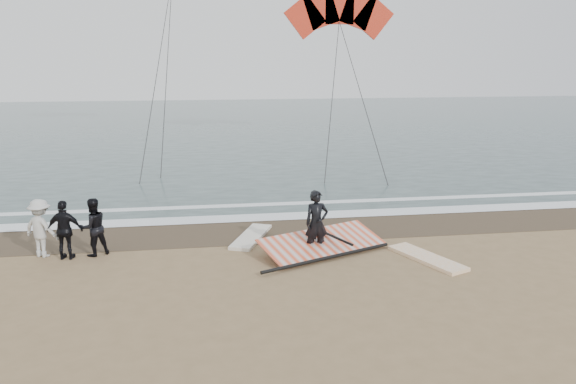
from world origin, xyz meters
The scene contains 11 objects.
ground centered at (0.00, 0.00, 0.00)m, with size 120.00×120.00×0.00m, color #8C704C.
sea centered at (0.00, 33.00, 0.01)m, with size 120.00×54.00×0.02m, color #233838.
wet_sand centered at (0.00, 4.50, 0.01)m, with size 120.00×2.80×0.01m, color #4C3D2B.
foam_near centered at (0.00, 5.90, 0.03)m, with size 120.00×0.90×0.01m, color white.
foam_far centered at (0.00, 7.60, 0.03)m, with size 120.00×0.45×0.01m, color white.
man_main centered at (0.96, 2.08, 0.92)m, with size 0.67×0.44×1.83m, color black.
board_white centered at (3.87, 1.18, 0.05)m, with size 0.68×2.43×0.10m, color white.
board_cream centered at (-0.73, 3.75, 0.05)m, with size 0.64×2.41×0.10m, color silver.
trio_cluster centered at (-5.95, 2.91, 0.82)m, with size 2.51×1.10×1.65m.
sail_rig centered at (1.10, 2.38, 0.19)m, with size 3.86×3.01×0.49m.
kite_red centered at (6.46, 22.76, 7.74)m, with size 7.82×6.59×14.97m.
Camera 1 is at (-2.03, -12.57, 5.42)m, focal length 35.00 mm.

